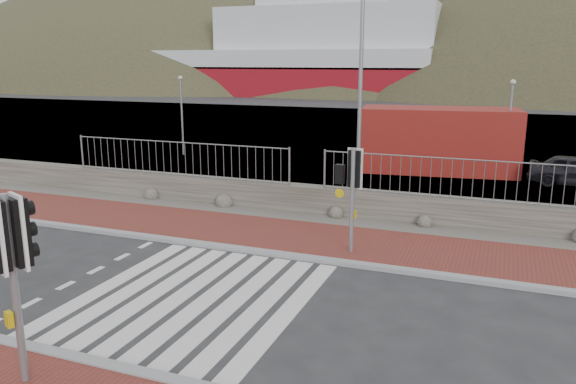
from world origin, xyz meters
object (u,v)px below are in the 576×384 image
at_px(ferry, 285,57).
at_px(shipping_container, 438,140).
at_px(traffic_signal_near, 10,250).
at_px(traffic_signal_far, 351,178).
at_px(streetlight, 364,83).

bearing_deg(ferry, shipping_container, -61.80).
relative_size(traffic_signal_near, shipping_container, 0.45).
bearing_deg(ferry, traffic_signal_far, -67.16).
xyz_separation_m(ferry, traffic_signal_near, (23.90, -71.72, -3.17)).
relative_size(traffic_signal_near, streetlight, 0.41).
distance_m(ferry, streetlight, 65.35).
xyz_separation_m(ferry, shipping_container, (27.76, -51.76, -3.94)).
height_order(traffic_signal_near, shipping_container, traffic_signal_near).
distance_m(ferry, traffic_signal_far, 69.62).
height_order(ferry, streetlight, ferry).
distance_m(traffic_signal_far, streetlight, 4.83).
xyz_separation_m(streetlight, shipping_container, (1.54, 8.09, -2.77)).
xyz_separation_m(traffic_signal_far, streetlight, (-0.78, 4.24, 2.18)).
height_order(ferry, traffic_signal_near, ferry).
bearing_deg(shipping_container, traffic_signal_near, -108.28).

